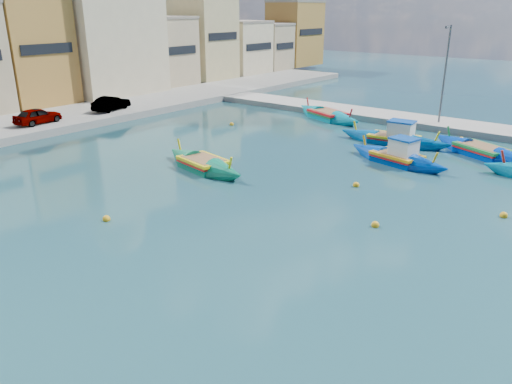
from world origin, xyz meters
TOP-DOWN VIEW (x-y plane):
  - ground at (0.00, 0.00)m, footprint 160.00×160.00m
  - north_quay at (0.00, 32.00)m, footprint 80.00×8.00m
  - north_townhouses at (6.68, 39.36)m, footprint 83.20×7.87m
  - church_block at (10.00, 40.00)m, footprint 10.00×10.00m
  - quay_street_lamp at (17.44, 6.00)m, footprint 1.18×0.16m
  - luzzu_turquoise_cabin at (10.57, 6.74)m, footprint 2.47×8.50m
  - luzzu_blue_cabin at (6.21, 4.62)m, footprint 3.38×7.61m
  - luzzu_cyan_mid at (15.00, 14.89)m, footprint 5.05×8.66m
  - luzzu_green at (-2.25, 13.33)m, footprint 3.34×7.74m
  - luzzu_blue_south at (11.27, 0.90)m, footprint 5.44×8.42m
  - mooring_buoys at (3.34, 5.07)m, footprint 25.77×23.12m

SIDE VIEW (x-z plane):
  - ground at x=0.00m, z-range 0.00..0.00m
  - mooring_buoys at x=3.34m, z-range -0.10..0.26m
  - luzzu_green at x=-2.25m, z-range -0.93..1.44m
  - luzzu_blue_south at x=11.27m, z-range -0.96..1.47m
  - luzzu_cyan_mid at x=15.00m, z-range -1.00..1.53m
  - north_quay at x=0.00m, z-range 0.00..0.60m
  - luzzu_blue_cabin at x=6.21m, z-range -0.99..1.63m
  - luzzu_turquoise_cabin at x=10.57m, z-range -1.02..1.67m
  - quay_street_lamp at x=17.44m, z-range 0.34..8.34m
  - north_townhouses at x=6.68m, z-range -0.10..10.09m
  - church_block at x=10.00m, z-range -1.14..17.96m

